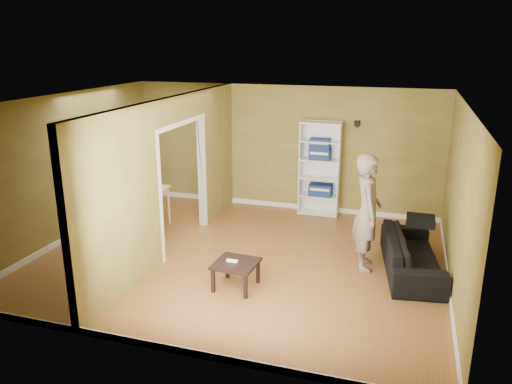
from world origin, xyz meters
TOP-DOWN VIEW (x-y plane):
  - room_shell at (0.00, 0.00)m, footprint 6.50×6.50m
  - partition at (-1.20, 0.00)m, footprint 0.22×5.50m
  - wall_speaker at (1.50, 2.69)m, footprint 0.10×0.10m
  - sofa at (2.70, 0.31)m, footprint 2.11×1.14m
  - person at (1.99, 0.25)m, footprint 0.89×0.76m
  - bookshelf at (0.82, 2.60)m, footprint 0.81×0.36m
  - paper_box_navy_a at (0.86, 2.56)m, footprint 0.46×0.30m
  - paper_box_navy_b at (0.82, 2.56)m, footprint 0.42×0.27m
  - paper_box_navy_c at (0.81, 2.56)m, footprint 0.40×0.26m
  - coffee_table at (0.27, -1.01)m, footprint 0.60×0.60m
  - game_controller at (0.22, -1.01)m, footprint 0.16×0.04m
  - dining_table at (-2.40, 0.68)m, footprint 1.25×0.83m
  - chair_left at (-3.23, 0.60)m, footprint 0.50×0.50m
  - chair_near at (-2.27, 0.00)m, footprint 0.53×0.53m
  - chair_far at (-2.34, 1.35)m, footprint 0.54×0.54m

SIDE VIEW (x-z plane):
  - coffee_table at x=0.27m, z-range 0.14..0.54m
  - sofa at x=2.70m, z-range 0.00..0.76m
  - game_controller at x=0.22m, z-range 0.40..0.43m
  - chair_near at x=-2.27m, z-range 0.00..0.88m
  - chair_left at x=-3.23m, z-range 0.00..0.90m
  - chair_far at x=-2.34m, z-range 0.00..0.90m
  - paper_box_navy_a at x=0.86m, z-range 0.41..0.64m
  - dining_table at x=-2.40m, z-range 0.31..1.09m
  - bookshelf at x=0.82m, z-range 0.00..1.93m
  - person at x=1.99m, z-range 0.00..2.17m
  - paper_box_navy_b at x=0.82m, z-range 1.16..1.38m
  - room_shell at x=0.00m, z-range -1.95..4.55m
  - partition at x=-1.20m, z-range 0.00..2.60m
  - paper_box_navy_c at x=0.81m, z-range 1.37..1.58m
  - wall_speaker at x=1.50m, z-range 1.85..1.95m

